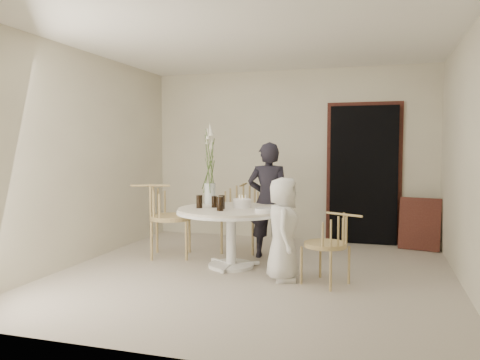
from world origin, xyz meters
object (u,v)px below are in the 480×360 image
(chair_left, at_px, (161,210))
(girl, at_px, (269,200))
(boy, at_px, (283,229))
(table, at_px, (231,217))
(chair_far, at_px, (242,207))
(chair_right, at_px, (335,238))
(flower_vase, at_px, (210,172))
(birthday_cake, at_px, (242,203))

(chair_left, bearing_deg, girl, -92.99)
(boy, bearing_deg, table, 51.01)
(chair_far, relative_size, chair_right, 1.19)
(chair_left, height_order, girl, girl)
(chair_left, relative_size, flower_vase, 0.92)
(chair_far, relative_size, birthday_cake, 4.25)
(chair_far, distance_m, chair_left, 1.19)
(flower_vase, bearing_deg, girl, 19.19)
(chair_far, bearing_deg, girl, -44.25)
(girl, height_order, boy, girl)
(chair_left, distance_m, birthday_cake, 1.21)
(chair_right, height_order, birthday_cake, birthday_cake)
(table, height_order, girl, girl)
(girl, bearing_deg, boy, 106.33)
(flower_vase, bearing_deg, chair_left, -170.44)
(chair_right, bearing_deg, chair_left, -80.06)
(chair_far, bearing_deg, chair_left, -146.37)
(birthday_cake, relative_size, flower_vase, 0.21)
(chair_right, xyz_separation_m, boy, (-0.57, 0.07, 0.06))
(table, bearing_deg, chair_left, 166.78)
(table, bearing_deg, flower_vase, 138.38)
(chair_right, bearing_deg, girl, -111.45)
(boy, bearing_deg, chair_left, 59.25)
(girl, bearing_deg, chair_right, 126.68)
(boy, height_order, flower_vase, flower_vase)
(chair_far, distance_m, girl, 0.64)
(boy, distance_m, flower_vase, 1.47)
(chair_far, height_order, birthday_cake, chair_far)
(chair_left, height_order, flower_vase, flower_vase)
(table, relative_size, birthday_cake, 5.96)
(table, distance_m, chair_right, 1.37)
(table, relative_size, boy, 1.16)
(chair_far, height_order, flower_vase, flower_vase)
(chair_far, height_order, boy, boy)
(chair_right, distance_m, boy, 0.58)
(table, xyz_separation_m, chair_far, (-0.16, 1.01, -0.00))
(chair_right, bearing_deg, birthday_cake, -87.77)
(boy, relative_size, flower_vase, 1.07)
(chair_right, relative_size, chair_left, 0.81)
(chair_left, relative_size, boy, 0.86)
(girl, distance_m, boy, 1.09)
(chair_left, bearing_deg, birthday_cake, -115.95)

